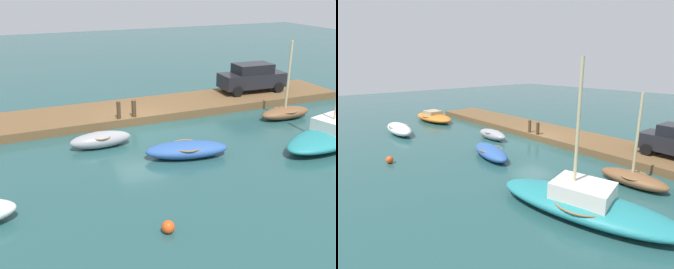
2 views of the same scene
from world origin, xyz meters
The scene contains 11 objects.
ground_plane centered at (0.00, 0.00, 0.00)m, with size 84.00×84.00×0.00m, color #234C4C.
dock_platform centered at (0.00, -2.07, 0.22)m, with size 26.88×3.73×0.44m, color brown.
rowboat_brown centered at (-7.84, 1.79, 0.37)m, with size 3.05×1.26×4.23m.
rowboat_blue centered at (-0.63, 4.40, 0.35)m, with size 3.78×2.08×0.69m.
rowboat_white centered at (8.45, 6.52, 0.42)m, with size 4.15×1.61×0.84m.
dinghy_grey centered at (2.48, 1.87, 0.37)m, with size 2.80×1.08×0.72m.
sailboat_teal centered at (-7.77, 5.63, 0.48)m, with size 7.09×3.77×5.62m.
motorboat_orange centered at (11.27, 2.21, 0.42)m, with size 5.40×2.37×1.02m.
mooring_post_west centered at (0.12, -0.45, 0.88)m, with size 0.24×0.24×0.89m, color #47331E.
mooring_post_mid_west centered at (0.93, -0.45, 0.90)m, with size 0.21×0.21×0.91m, color #47331E.
marker_buoy centered at (2.29, 9.26, 0.20)m, with size 0.41×0.41×0.41m, color #E54C19.
Camera 2 is at (-12.62, 13.51, 5.36)m, focal length 28.68 mm.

